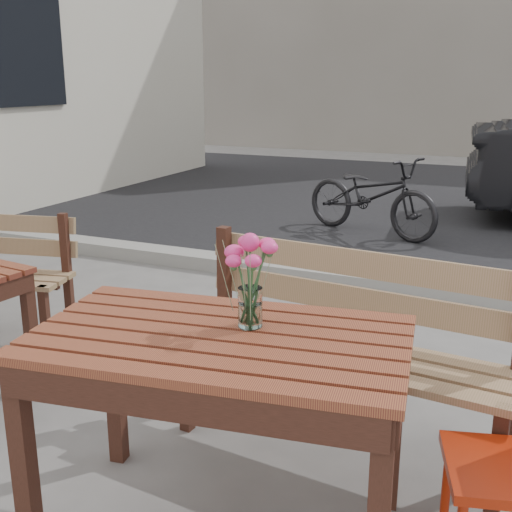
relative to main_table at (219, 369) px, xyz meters
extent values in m
cube|color=black|center=(-4.94, 4.55, 1.53)|extent=(0.06, 1.20, 1.80)
cube|color=black|center=(0.04, 7.05, -0.66)|extent=(30.00, 8.00, 0.00)
cube|color=gray|center=(0.04, 3.05, -0.61)|extent=(30.00, 0.25, 0.12)
cube|color=#591F17|center=(0.00, 0.00, 0.12)|extent=(1.39, 0.93, 0.03)
cube|color=black|center=(-0.54, -0.41, -0.28)|extent=(0.07, 0.07, 0.77)
cube|color=black|center=(-0.63, 0.23, -0.28)|extent=(0.07, 0.07, 0.77)
cube|color=black|center=(0.54, 0.41, -0.28)|extent=(0.07, 0.07, 0.77)
cube|color=olive|center=(0.24, 0.68, -0.18)|extent=(1.58, 0.56, 0.03)
cube|color=olive|center=(0.26, 0.91, 0.08)|extent=(1.54, 0.18, 0.42)
cube|color=black|center=(-0.48, 0.57, -0.41)|extent=(0.06, 0.06, 0.51)
cube|color=black|center=(0.92, 0.43, -0.41)|extent=(0.06, 0.06, 0.51)
cube|color=black|center=(-0.45, 0.92, -0.20)|extent=(0.06, 0.06, 0.94)
cube|color=#A92209|center=(0.95, 0.21, -0.27)|extent=(0.47, 0.47, 0.04)
cylinder|color=#A92209|center=(0.76, 0.32, -0.48)|extent=(0.03, 0.03, 0.38)
cylinder|color=white|center=(0.07, 0.11, 0.20)|extent=(0.09, 0.09, 0.14)
cylinder|color=#326537|center=(0.07, 0.11, 0.27)|extent=(0.05, 0.05, 0.29)
cube|color=black|center=(-1.44, 0.59, -0.33)|extent=(0.06, 0.06, 0.67)
cube|color=black|center=(-1.69, 0.97, -0.44)|extent=(0.06, 0.06, 0.45)
cube|color=black|center=(-1.76, 1.27, -0.25)|extent=(0.06, 0.06, 0.83)
imported|color=black|center=(-0.68, 4.89, -0.24)|extent=(1.72, 1.10, 0.85)
camera|label=1|loc=(0.95, -1.82, 0.98)|focal=45.00mm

